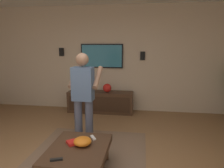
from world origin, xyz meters
The scene contains 13 objects.
wall_back_tv centered at (3.09, 0.00, 1.38)m, with size 0.10×7.22×2.76m, color #C6B299.
area_rug centered at (0.24, -0.02, 0.01)m, with size 2.56×1.86×0.01m, color #7A604C.
coffee_table centered at (0.04, -0.02, 0.30)m, with size 1.00×0.80×0.40m.
media_console centered at (2.75, 0.22, 0.28)m, with size 0.45×1.70×0.55m.
tv centered at (2.99, 0.22, 1.46)m, with size 0.05×1.12×0.63m.
person_standing centered at (0.95, 0.15, 0.93)m, with size 0.55×0.55×1.64m.
bowl centered at (0.11, -0.06, 0.46)m, with size 0.25×0.25×0.11m, color orange.
remote_white centered at (0.34, -0.16, 0.41)m, with size 0.15×0.04×0.02m, color white.
remote_black centered at (-0.31, 0.14, 0.41)m, with size 0.15×0.04×0.02m, color black.
book centered at (0.16, 0.06, 0.42)m, with size 0.22×0.16×0.04m, color red.
vase_round centered at (2.74, 0.04, 0.66)m, with size 0.22×0.22×0.22m, color red.
wall_speaker_left centered at (3.01, -0.85, 1.48)m, with size 0.06×0.12×0.22m, color black.
wall_speaker_right centered at (3.01, 1.33, 1.56)m, with size 0.06×0.12×0.22m, color black.
Camera 1 is at (-2.54, -0.87, 1.80)m, focal length 33.95 mm.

